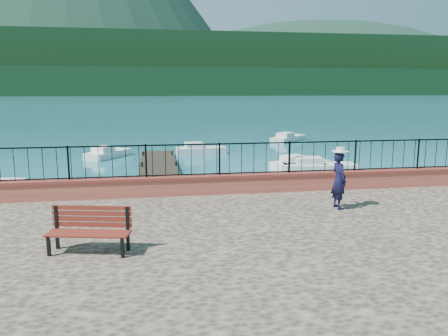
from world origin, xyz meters
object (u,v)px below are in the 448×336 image
object	(u,v)px
park_bench	(90,239)
boat_2	(300,162)
boat_3	(108,151)
boat_0	(20,189)
boat_5	(289,136)
person	(339,180)
boat_1	(319,164)
boat_4	(201,148)

from	to	relation	value
park_bench	boat_2	world-z (taller)	park_bench
park_bench	boat_3	xyz separation A→B (m)	(-1.57, 20.29, -1.07)
boat_0	boat_3	distance (m)	10.87
boat_5	boat_3	bearing A→B (deg)	160.73
person	boat_1	distance (m)	11.90
boat_1	boat_2	size ratio (longest dim) A/B	1.17
person	boat_4	xyz separation A→B (m)	(-1.58, 18.83, -1.57)
boat_1	boat_0	bearing A→B (deg)	-159.09
boat_0	boat_4	distance (m)	14.25
boat_2	boat_5	world-z (taller)	same
boat_0	boat_3	world-z (taller)	same
person	boat_4	size ratio (longest dim) A/B	0.47
boat_0	boat_1	bearing A→B (deg)	24.24
park_bench	boat_1	xyz separation A→B (m)	(10.05, 13.37, -1.07)
boat_5	boat_2	bearing A→B (deg)	-149.52
person	park_bench	bearing A→B (deg)	106.40
boat_0	boat_1	xyz separation A→B (m)	(14.09, 3.67, 0.00)
boat_0	person	bearing A→B (deg)	-26.58
boat_2	boat_4	bearing A→B (deg)	107.78
person	boat_4	bearing A→B (deg)	1.15
boat_1	boat_4	xyz separation A→B (m)	(-5.49, 7.70, 0.00)
boat_1	boat_3	distance (m)	13.52
boat_2	boat_4	world-z (taller)	same
boat_3	boat_5	xyz separation A→B (m)	(14.28, 6.75, 0.00)
boat_3	boat_1	bearing A→B (deg)	-86.73
boat_2	boat_3	distance (m)	12.40
boat_0	boat_2	distance (m)	14.15
person	boat_2	distance (m)	12.62
person	boat_0	bearing A→B (deg)	50.10
park_bench	boat_0	size ratio (longest dim) A/B	0.40
boat_0	boat_4	bearing A→B (deg)	62.55
person	boat_3	bearing A→B (deg)	19.49
boat_0	boat_3	bearing A→B (deg)	86.53
boat_1	person	bearing A→B (deg)	-103.01
park_bench	boat_3	bearing A→B (deg)	107.08
person	boat_1	xyz separation A→B (m)	(3.90, 11.13, -1.57)
boat_1	boat_3	size ratio (longest dim) A/B	1.17
person	boat_5	bearing A→B (deg)	-18.49
person	boat_0	xyz separation A→B (m)	(-10.18, 7.46, -1.57)
person	boat_4	world-z (taller)	person
boat_1	boat_4	bearing A→B (deg)	131.81
person	boat_3	world-z (taller)	person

